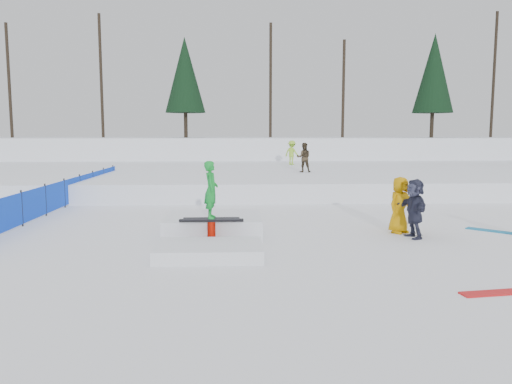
{
  "coord_description": "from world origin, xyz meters",
  "views": [
    {
      "loc": [
        -0.13,
        -12.27,
        2.81
      ],
      "look_at": [
        0.5,
        2.0,
        1.1
      ],
      "focal_mm": 35.0,
      "sensor_mm": 36.0,
      "label": 1
    }
  ],
  "objects_px": {
    "spectator_yellow": "(400,205)",
    "jib_rail_feature": "(213,229)",
    "spectator_dark": "(414,208)",
    "safety_fence": "(65,193)",
    "walker_ygreen": "(292,153)",
    "walker_olive": "(304,157)"
  },
  "relations": [
    {
      "from": "spectator_dark",
      "to": "safety_fence",
      "type": "bearing_deg",
      "value": -124.24
    },
    {
      "from": "safety_fence",
      "to": "walker_ygreen",
      "type": "height_order",
      "value": "walker_ygreen"
    },
    {
      "from": "walker_ygreen",
      "to": "spectator_dark",
      "type": "distance_m",
      "value": 18.24
    },
    {
      "from": "safety_fence",
      "to": "walker_ygreen",
      "type": "distance_m",
      "value": 15.83
    },
    {
      "from": "walker_olive",
      "to": "spectator_yellow",
      "type": "relative_size",
      "value": 0.94
    },
    {
      "from": "spectator_yellow",
      "to": "jib_rail_feature",
      "type": "distance_m",
      "value": 5.28
    },
    {
      "from": "walker_ygreen",
      "to": "jib_rail_feature",
      "type": "bearing_deg",
      "value": 117.14
    },
    {
      "from": "walker_ygreen",
      "to": "jib_rail_feature",
      "type": "relative_size",
      "value": 0.34
    },
    {
      "from": "walker_olive",
      "to": "safety_fence",
      "type": "bearing_deg",
      "value": 36.29
    },
    {
      "from": "spectator_dark",
      "to": "spectator_yellow",
      "type": "bearing_deg",
      "value": -172.58
    },
    {
      "from": "safety_fence",
      "to": "walker_olive",
      "type": "xyz_separation_m",
      "value": [
        9.92,
        6.35,
        1.0
      ]
    },
    {
      "from": "walker_olive",
      "to": "jib_rail_feature",
      "type": "xyz_separation_m",
      "value": [
        -4.12,
        -12.37,
        -1.24
      ]
    },
    {
      "from": "walker_ygreen",
      "to": "spectator_yellow",
      "type": "height_order",
      "value": "walker_ygreen"
    },
    {
      "from": "walker_ygreen",
      "to": "spectator_yellow",
      "type": "bearing_deg",
      "value": 133.37
    },
    {
      "from": "walker_olive",
      "to": "walker_ygreen",
      "type": "bearing_deg",
      "value": -87.05
    },
    {
      "from": "spectator_dark",
      "to": "walker_olive",
      "type": "bearing_deg",
      "value": 179.59
    },
    {
      "from": "safety_fence",
      "to": "walker_olive",
      "type": "bearing_deg",
      "value": 32.62
    },
    {
      "from": "spectator_yellow",
      "to": "spectator_dark",
      "type": "distance_m",
      "value": 0.71
    },
    {
      "from": "spectator_dark",
      "to": "walker_ygreen",
      "type": "bearing_deg",
      "value": 177.5
    },
    {
      "from": "safety_fence",
      "to": "spectator_yellow",
      "type": "height_order",
      "value": "spectator_yellow"
    },
    {
      "from": "spectator_yellow",
      "to": "jib_rail_feature",
      "type": "relative_size",
      "value": 0.36
    },
    {
      "from": "walker_olive",
      "to": "walker_ygreen",
      "type": "height_order",
      "value": "walker_ygreen"
    }
  ]
}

